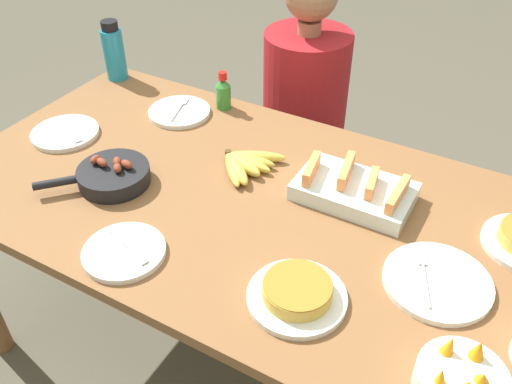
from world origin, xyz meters
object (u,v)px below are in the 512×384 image
object	(u,v)px
water_bottle	(114,52)
melon_tray	(354,190)
frittata_plate_side	(297,293)
hot_sauce_bottle	(223,93)
empty_plate_near_front	(124,252)
person_figure	(302,137)
fruit_bowl_citrus	(461,381)
empty_plate_mid_edge	(65,133)
empty_plate_far_left	(179,112)
skillet	(112,175)
banana_bunch	(244,164)
empty_plate_far_right	(437,282)

from	to	relation	value
water_bottle	melon_tray	bearing A→B (deg)	-13.13
frittata_plate_side	hot_sauce_bottle	distance (m)	0.92
frittata_plate_side	empty_plate_near_front	size ratio (longest dim) A/B	1.11
empty_plate_near_front	person_figure	world-z (taller)	person_figure
melon_tray	water_bottle	world-z (taller)	water_bottle
melon_tray	fruit_bowl_citrus	world-z (taller)	fruit_bowl_citrus
empty_plate_mid_edge	empty_plate_far_left	bearing A→B (deg)	50.25
melon_tray	fruit_bowl_citrus	size ratio (longest dim) A/B	1.83
empty_plate_far_left	person_figure	bearing A→B (deg)	60.20
empty_plate_near_front	fruit_bowl_citrus	distance (m)	0.83
frittata_plate_side	person_figure	xyz separation A→B (m)	(-0.46, 1.04, -0.30)
empty_plate_near_front	empty_plate_mid_edge	size ratio (longest dim) A/B	0.95
melon_tray	empty_plate_mid_edge	bearing A→B (deg)	-170.66
skillet	fruit_bowl_citrus	xyz separation A→B (m)	(1.05, -0.19, 0.01)
empty_plate_near_front	person_figure	size ratio (longest dim) A/B	0.18
banana_bunch	empty_plate_far_right	bearing A→B (deg)	-15.57
hot_sauce_bottle	empty_plate_far_left	bearing A→B (deg)	-134.33
banana_bunch	hot_sauce_bottle	world-z (taller)	hot_sauce_bottle
frittata_plate_side	empty_plate_far_right	xyz separation A→B (m)	(0.27, 0.21, -0.01)
hot_sauce_bottle	banana_bunch	bearing A→B (deg)	-48.68
water_bottle	empty_plate_far_right	bearing A→B (deg)	-18.45
melon_tray	empty_plate_far_left	world-z (taller)	melon_tray
melon_tray	frittata_plate_side	size ratio (longest dim) A/B	1.40
empty_plate_far_right	hot_sauce_bottle	bearing A→B (deg)	152.43
empty_plate_mid_edge	frittata_plate_side	bearing A→B (deg)	-14.60
skillet	person_figure	world-z (taller)	person_figure
water_bottle	hot_sauce_bottle	distance (m)	0.49
empty_plate_near_front	water_bottle	distance (m)	1.01
empty_plate_near_front	fruit_bowl_citrus	bearing A→B (deg)	1.90
frittata_plate_side	skillet	bearing A→B (deg)	168.68
empty_plate_mid_edge	person_figure	size ratio (longest dim) A/B	0.18
melon_tray	empty_plate_mid_edge	size ratio (longest dim) A/B	1.47
melon_tray	empty_plate_far_right	size ratio (longest dim) A/B	1.26
frittata_plate_side	hot_sauce_bottle	world-z (taller)	hot_sauce_bottle
melon_tray	fruit_bowl_citrus	distance (m)	0.62
banana_bunch	empty_plate_far_left	world-z (taller)	banana_bunch
empty_plate_far_right	person_figure	bearing A→B (deg)	131.64
frittata_plate_side	melon_tray	bearing A→B (deg)	93.25
frittata_plate_side	empty_plate_near_front	distance (m)	0.45
empty_plate_mid_edge	empty_plate_far_right	bearing A→B (deg)	-2.24
melon_tray	person_figure	xyz separation A→B (m)	(-0.44, 0.62, -0.31)
empty_plate_far_left	hot_sauce_bottle	xyz separation A→B (m)	(0.11, 0.12, 0.05)
skillet	fruit_bowl_citrus	size ratio (longest dim) A/B	1.56
melon_tray	empty_plate_far_left	distance (m)	0.73
hot_sauce_bottle	person_figure	xyz separation A→B (m)	(0.16, 0.36, -0.34)
fruit_bowl_citrus	frittata_plate_side	bearing A→B (deg)	171.91
empty_plate_far_left	empty_plate_mid_edge	xyz separation A→B (m)	(-0.25, -0.30, 0.00)
frittata_plate_side	water_bottle	size ratio (longest dim) A/B	1.02
empty_plate_far_right	empty_plate_mid_edge	bearing A→B (deg)	177.76
frittata_plate_side	hot_sauce_bottle	size ratio (longest dim) A/B	1.67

